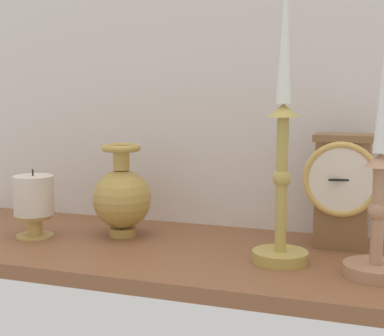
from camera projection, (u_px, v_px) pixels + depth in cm
name	position (u px, v px, depth cm)	size (l,w,h in cm)	color
ground_plane	(158.00, 252.00, 101.22)	(100.00, 36.00, 2.40)	brown
back_wall	(193.00, 61.00, 113.81)	(120.00, 2.00, 65.00)	silver
mantel_clock	(342.00, 188.00, 98.36)	(12.71, 7.83, 19.61)	brown
candlestick_tall_left	(378.00, 204.00, 83.34)	(9.41, 9.41, 34.81)	#AD7B59
candlestick_tall_center	(282.00, 160.00, 89.27)	(8.82, 8.82, 46.12)	#B49947
brass_vase_bulbous	(122.00, 196.00, 106.52)	(10.84, 10.84, 17.15)	#B49144
pillar_candle_front	(34.00, 201.00, 106.11)	(7.29, 7.29, 12.62)	tan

